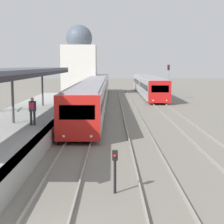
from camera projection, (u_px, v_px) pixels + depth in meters
The scene contains 7 objects.
platform_canopy at pixel (14, 71), 22.82m from camera, with size 4.00×24.78×3.35m.
person_on_platform at pixel (34, 109), 22.15m from camera, with size 0.40×0.40×1.66m.
train_near at pixel (97, 90), 44.25m from camera, with size 2.60×47.07×2.98m.
train_far at pixel (149, 84), 56.89m from camera, with size 2.57×29.65×2.90m.
signal_post_near at pixel (117, 166), 13.24m from camera, with size 0.20×0.21×1.57m.
signal_mast_far at pixel (170, 78), 48.88m from camera, with size 0.28×0.29×4.59m.
distant_domed_building at pixel (81, 62), 58.18m from camera, with size 5.25×5.25×10.69m.
Camera 1 is at (1.95, -8.14, 4.55)m, focal length 60.00 mm.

